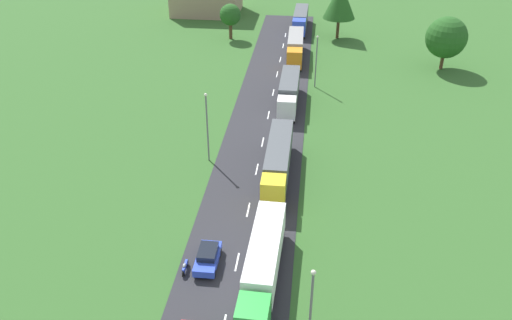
# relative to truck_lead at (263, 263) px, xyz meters

# --- Properties ---
(road) EXTENTS (10.00, 140.00, 0.06)m
(road) POSITION_rel_truck_lead_xyz_m (-2.52, 8.94, -2.08)
(road) COLOR #2B2B30
(road) RESTS_ON ground
(lane_marking_centre) EXTENTS (0.16, 122.54, 0.01)m
(lane_marking_centre) POSITION_rel_truck_lead_xyz_m (-2.52, 6.21, -2.05)
(lane_marking_centre) COLOR white
(lane_marking_centre) RESTS_ON road
(truck_lead) EXTENTS (2.85, 13.86, 3.59)m
(truck_lead) POSITION_rel_truck_lead_xyz_m (0.00, 0.00, 0.00)
(truck_lead) COLOR green
(truck_lead) RESTS_ON road
(truck_second) EXTENTS (2.51, 14.12, 3.64)m
(truck_second) POSITION_rel_truck_lead_xyz_m (-0.07, 16.51, 0.06)
(truck_second) COLOR yellow
(truck_second) RESTS_ON road
(truck_third) EXTENTS (2.50, 11.84, 3.69)m
(truck_third) POSITION_rel_truck_lead_xyz_m (-0.02, 35.35, 0.04)
(truck_third) COLOR white
(truck_third) RESTS_ON road
(truck_fourth) EXTENTS (2.76, 12.59, 3.72)m
(truck_fourth) POSITION_rel_truck_lead_xyz_m (-0.08, 53.70, 0.06)
(truck_fourth) COLOR orange
(truck_fourth) RESTS_ON road
(truck_fifth) EXTENTS (2.62, 12.48, 3.41)m
(truck_fifth) POSITION_rel_truck_lead_xyz_m (0.07, 70.02, -0.06)
(truck_fifth) COLOR blue
(truck_fifth) RESTS_ON road
(car_second) EXTENTS (1.93, 4.17, 1.55)m
(car_second) POSITION_rel_truck_lead_xyz_m (-5.04, 1.59, -1.25)
(car_second) COLOR blue
(car_second) RESTS_ON road
(motorcycle_courier) EXTENTS (0.28, 1.94, 0.91)m
(motorcycle_courier) POSITION_rel_truck_lead_xyz_m (-6.84, 0.51, -1.57)
(motorcycle_courier) COLOR black
(motorcycle_courier) RESTS_ON road
(lamppost_lead) EXTENTS (0.36, 0.36, 8.76)m
(lamppost_lead) POSITION_rel_truck_lead_xyz_m (4.00, -7.64, 2.75)
(lamppost_lead) COLOR slate
(lamppost_lead) RESTS_ON ground
(lamppost_second) EXTENTS (0.36, 0.36, 8.52)m
(lamppost_second) POSITION_rel_truck_lead_xyz_m (-8.33, 19.21, 2.63)
(lamppost_second) COLOR slate
(lamppost_second) RESTS_ON ground
(lamppost_third) EXTENTS (0.36, 0.36, 7.95)m
(lamppost_third) POSITION_rel_truck_lead_xyz_m (3.52, 42.14, 2.34)
(lamppost_third) COLOR slate
(lamppost_third) RESTS_ON ground
(tree_birch) EXTENTS (3.90, 3.90, 6.46)m
(tree_birch) POSITION_rel_truck_lead_xyz_m (-12.56, 63.00, 2.34)
(tree_birch) COLOR #513823
(tree_birch) RESTS_ON ground
(tree_maple) EXTENTS (5.89, 5.89, 10.31)m
(tree_maple) POSITION_rel_truck_lead_xyz_m (7.21, 65.59, 4.93)
(tree_maple) COLOR #513823
(tree_maple) RESTS_ON ground
(tree_elm) EXTENTS (6.51, 6.51, 8.48)m
(tree_elm) POSITION_rel_truck_lead_xyz_m (23.78, 51.95, 3.10)
(tree_elm) COLOR #513823
(tree_elm) RESTS_ON ground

